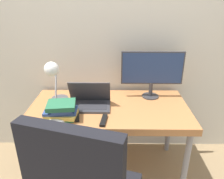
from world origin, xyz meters
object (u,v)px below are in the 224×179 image
at_px(game_controller, 57,120).
at_px(desk_lamp, 53,75).
at_px(book_stack, 61,111).
at_px(laptop, 89,101).
at_px(monitor, 152,70).

bearing_deg(game_controller, desk_lamp, 104.34).
distance_m(book_stack, game_controller, 0.08).
height_order(desk_lamp, game_controller, desk_lamp).
bearing_deg(game_controller, book_stack, 67.14).
xyz_separation_m(book_stack, game_controller, (-0.03, -0.06, -0.05)).
height_order(laptop, monitor, monitor).
height_order(desk_lamp, book_stack, desk_lamp).
height_order(monitor, book_stack, monitor).
relative_size(monitor, book_stack, 2.19).
bearing_deg(monitor, desk_lamp, -167.15).
distance_m(monitor, desk_lamp, 0.89).
distance_m(laptop, desk_lamp, 0.38).
bearing_deg(book_stack, monitor, 28.63).
bearing_deg(book_stack, laptop, 46.73).
relative_size(laptop, game_controller, 2.62).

